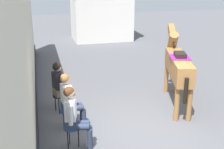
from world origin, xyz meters
TOP-DOWN VIEW (x-y plane):
  - ground_plane at (0.00, 3.00)m, footprint 40.00×40.00m
  - pub_facade_wall at (-2.55, 1.50)m, footprint 0.34×14.00m
  - distant_cottage at (1.40, 10.78)m, footprint 3.40×2.60m
  - seated_visitor_near at (-1.60, -0.33)m, footprint 0.61×0.48m
  - seated_visitor_middle at (-1.60, 0.54)m, footprint 0.61×0.49m
  - seated_visitor_far at (-1.71, 1.53)m, footprint 0.61×0.49m
  - saddled_horse_center at (1.50, 1.27)m, footprint 1.13×2.91m

SIDE VIEW (x-z plane):
  - ground_plane at x=0.00m, z-range 0.00..0.00m
  - seated_visitor_near at x=-1.60m, z-range 0.08..1.47m
  - seated_visitor_middle at x=-1.60m, z-range 0.08..1.47m
  - seated_visitor_far at x=-1.71m, z-range 0.08..1.47m
  - saddled_horse_center at x=1.50m, z-range 0.13..2.19m
  - pub_facade_wall at x=-2.55m, z-range -0.16..3.24m
  - distant_cottage at x=1.40m, z-range 0.05..3.55m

